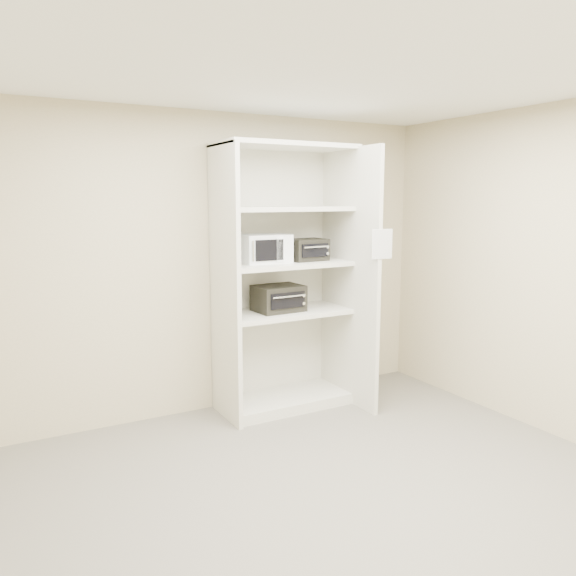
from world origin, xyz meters
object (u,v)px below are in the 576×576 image
shelving_unit (289,287)px  toaster_oven_upper (307,250)px  microwave (264,249)px  toaster_oven_lower (278,298)px

shelving_unit → toaster_oven_upper: 0.39m
microwave → toaster_oven_lower: size_ratio=0.99×
shelving_unit → microwave: 0.44m
toaster_oven_upper → toaster_oven_lower: size_ratio=0.82×
toaster_oven_lower → shelving_unit: bearing=-3.1°
shelving_unit → toaster_oven_lower: size_ratio=5.66×
microwave → toaster_oven_upper: size_ratio=1.21×
shelving_unit → toaster_oven_lower: (-0.11, 0.00, -0.09)m
shelving_unit → toaster_oven_lower: shelving_unit is taller
shelving_unit → microwave: bearing=170.6°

